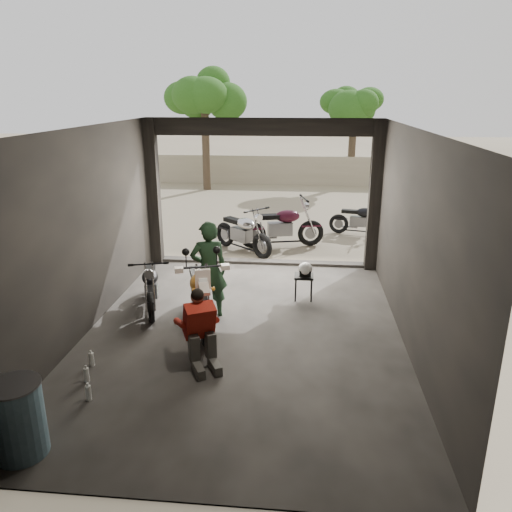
% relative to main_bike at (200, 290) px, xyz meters
% --- Properties ---
extents(ground, '(80.00, 80.00, 0.00)m').
position_rel_main_bike_xyz_m(ground, '(0.74, -0.27, -0.63)').
color(ground, '#7A6D56').
rests_on(ground, ground).
extents(garage, '(7.00, 7.13, 3.20)m').
position_rel_main_bike_xyz_m(garage, '(0.74, 0.28, 0.65)').
color(garage, '#2D2B28').
rests_on(garage, ground).
extents(boundary_wall, '(18.00, 0.30, 1.20)m').
position_rel_main_bike_xyz_m(boundary_wall, '(0.74, 13.73, -0.03)').
color(boundary_wall, gray).
rests_on(boundary_wall, ground).
extents(tree_left, '(2.20, 2.20, 5.60)m').
position_rel_main_bike_xyz_m(tree_left, '(-2.26, 12.23, 3.36)').
color(tree_left, '#382B1E').
rests_on(tree_left, ground).
extents(tree_right, '(2.20, 2.20, 5.00)m').
position_rel_main_bike_xyz_m(tree_right, '(3.54, 13.73, 2.93)').
color(tree_right, '#382B1E').
rests_on(tree_right, ground).
extents(main_bike, '(1.29, 2.02, 1.25)m').
position_rel_main_bike_xyz_m(main_bike, '(0.00, 0.00, 0.00)').
color(main_bike, white).
rests_on(main_bike, ground).
extents(left_bike, '(1.01, 1.60, 1.00)m').
position_rel_main_bike_xyz_m(left_bike, '(-1.01, 0.60, -0.12)').
color(left_bike, black).
rests_on(left_bike, ground).
extents(outside_bike_a, '(1.75, 1.68, 1.16)m').
position_rel_main_bike_xyz_m(outside_bike_a, '(0.20, 4.05, -0.04)').
color(outside_bike_a, black).
rests_on(outside_bike_a, ground).
extents(outside_bike_b, '(1.98, 1.18, 1.25)m').
position_rel_main_bike_xyz_m(outside_bike_b, '(1.12, 4.58, 0.00)').
color(outside_bike_b, '#441022').
rests_on(outside_bike_b, ground).
extents(outside_bike_c, '(1.59, 0.93, 1.01)m').
position_rel_main_bike_xyz_m(outside_bike_c, '(3.19, 5.91, -0.12)').
color(outside_bike_c, black).
rests_on(outside_bike_c, ground).
extents(rider, '(0.70, 0.55, 1.69)m').
position_rel_main_bike_xyz_m(rider, '(0.09, 0.37, 0.22)').
color(rider, black).
rests_on(rider, ground).
extents(mechanic, '(0.83, 0.92, 1.08)m').
position_rel_main_bike_xyz_m(mechanic, '(0.30, -1.31, -0.08)').
color(mechanic, red).
rests_on(mechanic, ground).
extents(stool, '(0.35, 0.35, 0.48)m').
position_rel_main_bike_xyz_m(stool, '(1.69, 1.26, -0.21)').
color(stool, black).
rests_on(stool, ground).
extents(helmet, '(0.34, 0.34, 0.25)m').
position_rel_main_bike_xyz_m(helmet, '(1.71, 1.25, -0.02)').
color(helmet, white).
rests_on(helmet, stool).
extents(oil_drum, '(0.67, 0.67, 0.85)m').
position_rel_main_bike_xyz_m(oil_drum, '(-1.26, -3.27, -0.20)').
color(oil_drum, '#476777').
rests_on(oil_drum, ground).
extents(sign_post, '(0.73, 0.08, 2.18)m').
position_rel_main_bike_xyz_m(sign_post, '(3.94, 2.79, 0.83)').
color(sign_post, black).
rests_on(sign_post, ground).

